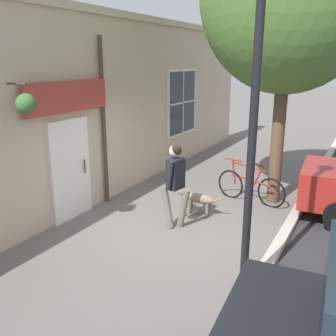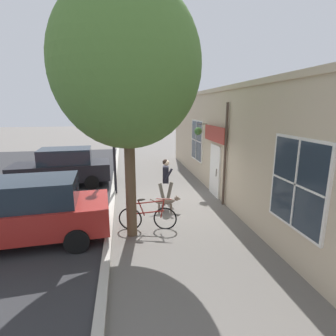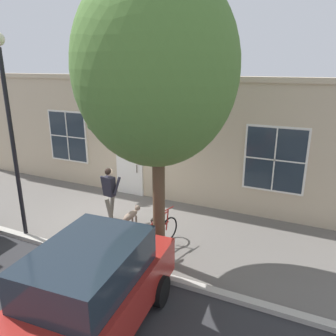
{
  "view_description": "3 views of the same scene",
  "coord_description": "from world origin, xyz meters",
  "px_view_note": "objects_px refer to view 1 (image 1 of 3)",
  "views": [
    {
      "loc": [
        3.19,
        -6.14,
        3.23
      ],
      "look_at": [
        0.1,
        -0.55,
        1.39
      ],
      "focal_mm": 40.0,
      "sensor_mm": 36.0,
      "label": 1
    },
    {
      "loc": [
        1.48,
        9.33,
        3.56
      ],
      "look_at": [
        -0.08,
        0.17,
        1.42
      ],
      "focal_mm": 28.0,
      "sensor_mm": 36.0,
      "label": 2
    },
    {
      "loc": [
        7.67,
        5.54,
        4.64
      ],
      "look_at": [
        -1.09,
        1.45,
        1.6
      ],
      "focal_mm": 35.0,
      "sensor_mm": 36.0,
      "label": 3
    }
  ],
  "objects_px": {
    "dog_on_leash": "(197,198)",
    "leaning_bicycle": "(250,186)",
    "pedestrian_walking": "(175,178)",
    "street_lamp": "(259,39)"
  },
  "relations": [
    {
      "from": "pedestrian_walking",
      "to": "dog_on_leash",
      "type": "bearing_deg",
      "value": 82.95
    },
    {
      "from": "street_lamp",
      "to": "dog_on_leash",
      "type": "bearing_deg",
      "value": 127.3
    },
    {
      "from": "street_lamp",
      "to": "leaning_bicycle",
      "type": "bearing_deg",
      "value": 105.7
    },
    {
      "from": "dog_on_leash",
      "to": "leaning_bicycle",
      "type": "relative_size",
      "value": 0.65
    },
    {
      "from": "pedestrian_walking",
      "to": "leaning_bicycle",
      "type": "bearing_deg",
      "value": 67.13
    },
    {
      "from": "pedestrian_walking",
      "to": "dog_on_leash",
      "type": "relative_size",
      "value": 1.54
    },
    {
      "from": "dog_on_leash",
      "to": "street_lamp",
      "type": "height_order",
      "value": "street_lamp"
    },
    {
      "from": "pedestrian_walking",
      "to": "dog_on_leash",
      "type": "height_order",
      "value": "pedestrian_walking"
    },
    {
      "from": "dog_on_leash",
      "to": "leaning_bicycle",
      "type": "height_order",
      "value": "leaning_bicycle"
    },
    {
      "from": "dog_on_leash",
      "to": "leaning_bicycle",
      "type": "xyz_separation_m",
      "value": [
        0.78,
        1.28,
        0.01
      ]
    }
  ]
}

